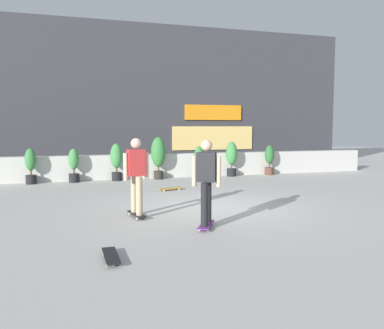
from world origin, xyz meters
The scene contains 14 objects.
ground_plane centered at (0.00, 0.00, 0.00)m, with size 48.00×48.00×0.00m, color #B2AFA8.
planter_wall centered at (0.00, 6.00, 0.45)m, with size 18.00×0.40×0.90m, color beige.
building_backdrop centered at (0.01, 10.00, 3.25)m, with size 20.00×2.08×6.50m.
potted_plant_0 centered at (-4.46, 5.55, 0.65)m, with size 0.37×0.37×1.21m.
potted_plant_1 centered at (-3.06, 5.55, 0.62)m, with size 0.36×0.36×1.18m.
potted_plant_2 centered at (-1.58, 5.55, 0.75)m, with size 0.43×0.43×1.34m.
potted_plant_3 centered at (-0.05, 5.55, 0.91)m, with size 0.54×0.54×1.56m.
potted_plant_4 centered at (1.54, 5.55, 0.63)m, with size 0.36×0.36×1.19m.
potted_plant_5 centered at (2.88, 5.55, 0.77)m, with size 0.44×0.44×1.36m.
potted_plant_6 centered at (4.53, 5.55, 0.63)m, with size 0.36×0.36×1.19m.
skater_by_wall_left centered at (-0.77, -1.91, 0.94)m, with size 0.57×0.79×1.70m.
skater_foreground centered at (-1.88, -0.56, 0.94)m, with size 0.56×0.82×1.70m.
skateboard_near_camera centered at (-2.72, -3.27, 0.06)m, with size 0.20×0.80×0.08m.
skateboard_aside centered at (-0.30, 2.77, 0.06)m, with size 0.82×0.39×0.08m.
Camera 1 is at (-3.30, -9.15, 1.94)m, focal length 38.13 mm.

